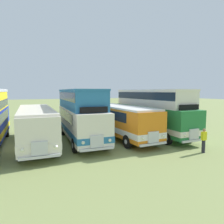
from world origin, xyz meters
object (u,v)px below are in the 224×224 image
object	(u,v)px
bus_sixth_in_row	(80,113)
bus_seventh_in_row	(117,118)
marshal_person	(204,140)
bus_eighth_in_row	(151,110)
bus_fifth_in_row	(36,124)

from	to	relation	value
bus_sixth_in_row	bus_seventh_in_row	bearing A→B (deg)	5.34
bus_seventh_in_row	bus_sixth_in_row	bearing A→B (deg)	-174.66
marshal_person	bus_eighth_in_row	bearing A→B (deg)	88.39
bus_fifth_in_row	bus_seventh_in_row	bearing A→B (deg)	2.45
bus_eighth_in_row	marshal_person	size ratio (longest dim) A/B	6.44
bus_fifth_in_row	bus_sixth_in_row	distance (m)	3.71
bus_sixth_in_row	bus_eighth_in_row	size ratio (longest dim) A/B	0.89
bus_eighth_in_row	marshal_person	world-z (taller)	bus_eighth_in_row
bus_sixth_in_row	bus_seventh_in_row	size ratio (longest dim) A/B	0.86
bus_sixth_in_row	marshal_person	world-z (taller)	bus_sixth_in_row
bus_seventh_in_row	bus_eighth_in_row	distance (m)	3.73
bus_sixth_in_row	marshal_person	size ratio (longest dim) A/B	5.70
marshal_person	bus_fifth_in_row	bearing A→B (deg)	147.25
bus_seventh_in_row	bus_eighth_in_row	world-z (taller)	bus_eighth_in_row
bus_fifth_in_row	bus_eighth_in_row	xyz separation A→B (m)	(10.89, -0.14, 0.72)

